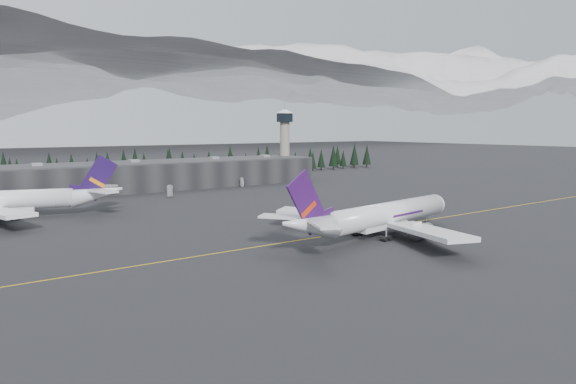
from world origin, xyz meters
TOP-DOWN VIEW (x-y plane):
  - ground at (0.00, 0.00)m, footprint 1400.00×1400.00m
  - taxiline at (0.00, -2.00)m, footprint 400.00×0.40m
  - terminal at (0.00, 125.00)m, footprint 160.00×30.00m
  - control_tower at (75.00, 128.00)m, footprint 10.00×10.00m
  - treeline at (0.00, 162.00)m, footprint 360.00×20.00m
  - jet_main at (5.44, -10.57)m, footprint 64.18×58.87m
  - jet_parked at (-65.75, 75.78)m, footprint 64.28×58.24m
  - gse_vehicle_a at (-7.09, 92.33)m, footprint 2.35×5.06m
  - gse_vehicle_b at (35.86, 107.77)m, footprint 4.70×3.00m

SIDE VIEW (x-z plane):
  - ground at x=0.00m, z-range 0.00..0.00m
  - taxiline at x=0.00m, z-range 0.00..0.02m
  - gse_vehicle_a at x=-7.09m, z-range 0.00..1.40m
  - gse_vehicle_b at x=35.86m, z-range 0.00..1.49m
  - jet_main at x=5.44m, z-range -4.13..14.81m
  - jet_parked at x=-65.75m, z-range -4.21..15.12m
  - terminal at x=0.00m, z-range 0.00..12.60m
  - treeline at x=0.00m, z-range 0.00..15.00m
  - control_tower at x=75.00m, z-range 4.56..42.26m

